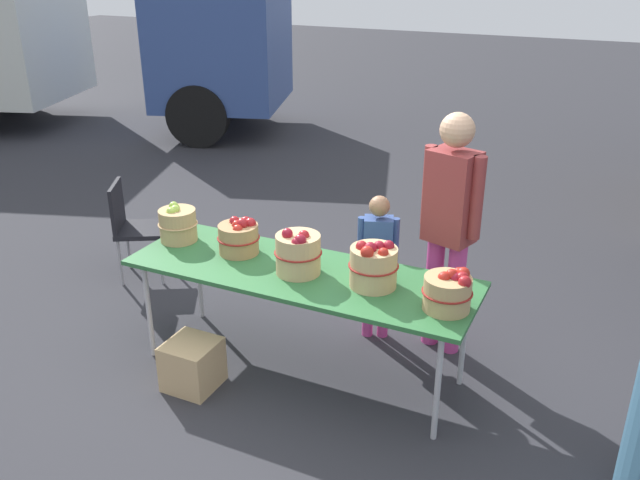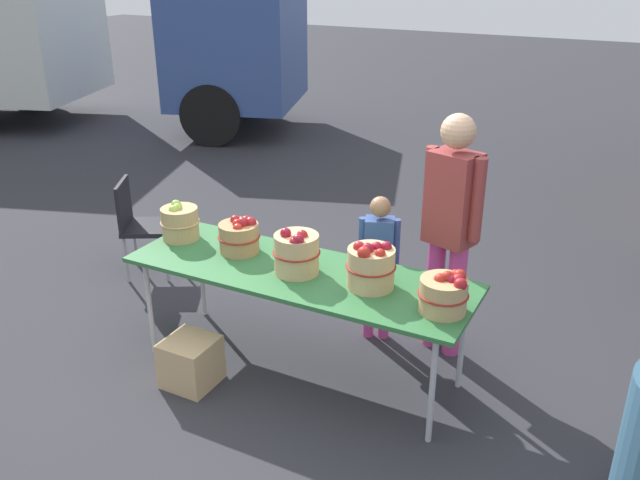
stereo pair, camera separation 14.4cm
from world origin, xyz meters
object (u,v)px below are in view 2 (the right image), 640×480
at_px(market_table, 299,276).
at_px(apple_basket_red_1, 297,253).
at_px(box_truck, 18,29).
at_px(apple_basket_red_2, 371,266).
at_px(child_customer, 378,257).
at_px(folding_chair, 138,220).
at_px(apple_basket_red_3, 445,293).
at_px(apple_basket_red_0, 239,236).
at_px(produce_crate, 191,362).
at_px(apple_basket_green_0, 180,222).
at_px(vendor_adult, 451,218).

height_order(market_table, apple_basket_red_1, apple_basket_red_1).
distance_m(apple_basket_red_1, box_truck, 8.62).
bearing_deg(market_table, apple_basket_red_2, 1.11).
bearing_deg(child_customer, market_table, 44.42).
bearing_deg(apple_basket_red_1, box_truck, 150.33).
bearing_deg(apple_basket_red_1, folding_chair, 160.90).
xyz_separation_m(market_table, apple_basket_red_2, (0.50, 0.01, 0.18)).
height_order(apple_basket_red_2, box_truck, box_truck).
bearing_deg(apple_basket_red_3, box_truck, 153.04).
distance_m(apple_basket_red_3, child_customer, 1.01).
relative_size(apple_basket_red_1, box_truck, 0.04).
height_order(market_table, child_customer, child_customer).
xyz_separation_m(apple_basket_red_1, box_truck, (-7.47, 4.26, 0.60)).
xyz_separation_m(market_table, apple_basket_red_0, (-0.50, 0.08, 0.16)).
bearing_deg(folding_chair, produce_crate, -158.31).
height_order(apple_basket_red_1, produce_crate, apple_basket_red_1).
height_order(apple_basket_red_2, child_customer, child_customer).
bearing_deg(box_truck, apple_basket_green_0, -51.21).
bearing_deg(apple_basket_red_2, apple_basket_red_0, 176.17).
relative_size(market_table, apple_basket_red_2, 7.39).
bearing_deg(vendor_adult, apple_basket_red_3, 122.46).
bearing_deg(apple_basket_green_0, apple_basket_red_3, -4.18).
xyz_separation_m(market_table, child_customer, (0.30, 0.62, -0.06)).
bearing_deg(apple_basket_red_0, apple_basket_green_0, -179.41).
height_order(apple_basket_green_0, child_customer, child_customer).
distance_m(apple_basket_red_1, apple_basket_red_3, 0.99).
xyz_separation_m(apple_basket_red_0, apple_basket_red_2, (1.00, -0.07, 0.02)).
xyz_separation_m(child_customer, box_truck, (-7.77, 3.61, 0.84)).
distance_m(child_customer, folding_chair, 2.26).
relative_size(apple_basket_green_0, produce_crate, 0.88).
bearing_deg(apple_basket_red_1, vendor_adult, 43.02).
xyz_separation_m(apple_basket_red_3, vendor_adult, (-0.21, 0.77, 0.14)).
distance_m(market_table, vendor_adult, 1.09).
bearing_deg(market_table, box_truck, 150.48).
height_order(apple_basket_red_0, apple_basket_red_2, apple_basket_red_2).
bearing_deg(produce_crate, child_customer, 52.08).
bearing_deg(apple_basket_red_0, apple_basket_red_2, -3.83).
relative_size(market_table, child_customer, 2.08).
distance_m(apple_basket_red_1, folding_chair, 2.10).
xyz_separation_m(apple_basket_red_2, folding_chair, (-2.45, 0.64, -0.38)).
bearing_deg(apple_basket_red_1, apple_basket_red_2, 4.31).
distance_m(apple_basket_red_2, folding_chair, 2.56).
bearing_deg(apple_basket_green_0, vendor_adult, 19.27).
bearing_deg(produce_crate, apple_basket_red_3, 14.55).
bearing_deg(child_customer, folding_chair, -20.55).
xyz_separation_m(apple_basket_red_1, apple_basket_red_3, (0.99, -0.05, -0.02)).
relative_size(market_table, vendor_adult, 1.34).
height_order(apple_basket_green_0, apple_basket_red_3, apple_basket_green_0).
xyz_separation_m(box_truck, folding_chair, (5.52, -3.58, -0.98)).
height_order(market_table, apple_basket_green_0, apple_basket_green_0).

